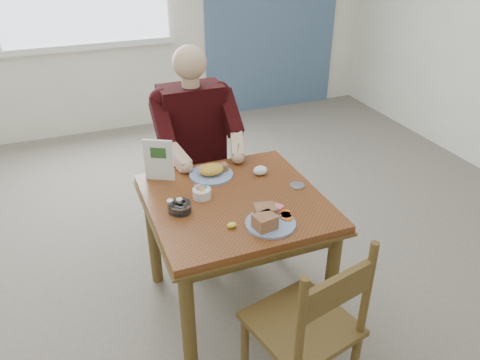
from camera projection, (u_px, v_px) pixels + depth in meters
name	position (u px, v px, depth m)	size (l,w,h in m)	color
floor	(236.00, 304.00, 2.84)	(6.00, 6.00, 0.00)	#686154
lemon_wedge	(232.00, 225.00, 2.23)	(0.05, 0.03, 0.03)	yellow
napkin	(260.00, 170.00, 2.68)	(0.08, 0.07, 0.05)	white
metal_dish	(297.00, 186.00, 2.57)	(0.08, 0.08, 0.01)	silver
table	(235.00, 216.00, 2.52)	(0.92, 0.92, 0.75)	brown
chair_far	(194.00, 176.00, 3.25)	(0.42, 0.42, 0.95)	brown
chair_near	(309.00, 328.00, 2.04)	(0.50, 0.50, 0.95)	brown
diner	(196.00, 137.00, 3.01)	(0.53, 0.56, 1.39)	gray
near_plate	(268.00, 219.00, 2.25)	(0.26, 0.25, 0.08)	white
far_plate	(212.00, 172.00, 2.67)	(0.25, 0.25, 0.07)	white
caddy	(202.00, 193.00, 2.46)	(0.10, 0.10, 0.07)	white
shakers	(175.00, 206.00, 2.33)	(0.08, 0.04, 0.08)	white
creamer	(180.00, 207.00, 2.34)	(0.11, 0.11, 0.05)	white
menu	(159.00, 160.00, 2.59)	(0.15, 0.09, 0.24)	white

